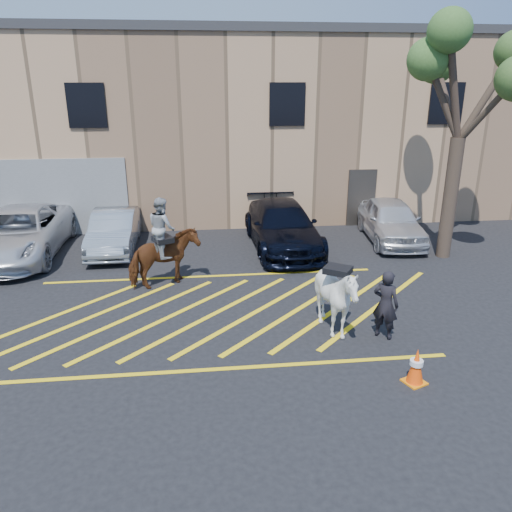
{
  "coord_description": "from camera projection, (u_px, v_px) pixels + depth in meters",
  "views": [
    {
      "loc": [
        -0.24,
        -11.46,
        5.51
      ],
      "look_at": [
        1.1,
        0.2,
        1.3
      ],
      "focal_mm": 35.0,
      "sensor_mm": 36.0,
      "label": 1
    }
  ],
  "objects": [
    {
      "name": "handler",
      "position": [
        386.0,
        304.0,
        10.97
      ],
      "size": [
        0.69,
        0.67,
        1.59
      ],
      "primitive_type": "imported",
      "rotation": [
        0.0,
        0.0,
        2.42
      ],
      "color": "black",
      "rests_on": "ground"
    },
    {
      "name": "tree",
      "position": [
        467.0,
        71.0,
        14.41
      ],
      "size": [
        3.99,
        4.37,
        7.31
      ],
      "color": "#47342B",
      "rests_on": "ground"
    },
    {
      "name": "saddled_white",
      "position": [
        336.0,
        298.0,
        11.09
      ],
      "size": [
        2.05,
        2.1,
        1.74
      ],
      "color": "white",
      "rests_on": "ground"
    },
    {
      "name": "warehouse",
      "position": [
        202.0,
        121.0,
        22.58
      ],
      "size": [
        32.42,
        10.2,
        7.3
      ],
      "color": "tan",
      "rests_on": "ground"
    },
    {
      "name": "traffic_cone",
      "position": [
        416.0,
        366.0,
        9.42
      ],
      "size": [
        0.5,
        0.5,
        0.73
      ],
      "color": "orange",
      "rests_on": "ground"
    },
    {
      "name": "hatching_zone",
      "position": [
        214.0,
        314.0,
        12.32
      ],
      "size": [
        12.6,
        5.12,
        0.01
      ],
      "color": "yellow",
      "rests_on": "ground"
    },
    {
      "name": "ground",
      "position": [
        214.0,
        309.0,
        12.6
      ],
      "size": [
        90.0,
        90.0,
        0.0
      ],
      "primitive_type": "plane",
      "color": "black",
      "rests_on": "ground"
    },
    {
      "name": "mounted_bay",
      "position": [
        163.0,
        251.0,
        13.65
      ],
      "size": [
        2.1,
        1.64,
        2.52
      ],
      "color": "#5D3416",
      "rests_on": "ground"
    },
    {
      "name": "car_silver_sedan",
      "position": [
        114.0,
        231.0,
        16.73
      ],
      "size": [
        1.44,
        4.03,
        1.32
      ],
      "primitive_type": "imported",
      "rotation": [
        0.0,
        0.0,
        0.01
      ],
      "color": "#9BA2A9",
      "rests_on": "ground"
    },
    {
      "name": "car_white_pickup",
      "position": [
        19.0,
        233.0,
        16.07
      ],
      "size": [
        2.61,
        5.58,
        1.54
      ],
      "primitive_type": "imported",
      "rotation": [
        0.0,
        0.0,
        0.01
      ],
      "color": "silver",
      "rests_on": "ground"
    },
    {
      "name": "car_white_suv",
      "position": [
        391.0,
        220.0,
        17.68
      ],
      "size": [
        2.16,
        4.46,
        1.47
      ],
      "primitive_type": "imported",
      "rotation": [
        0.0,
        0.0,
        -0.1
      ],
      "color": "silver",
      "rests_on": "ground"
    },
    {
      "name": "car_blue_suv",
      "position": [
        282.0,
        226.0,
        16.93
      ],
      "size": [
        2.3,
        5.28,
        1.51
      ],
      "primitive_type": "imported",
      "rotation": [
        0.0,
        0.0,
        0.04
      ],
      "color": "black",
      "rests_on": "ground"
    }
  ]
}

